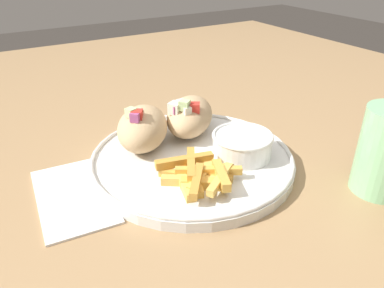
% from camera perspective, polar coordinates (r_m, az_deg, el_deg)
% --- Properties ---
extents(table, '(1.57, 1.57, 0.77)m').
position_cam_1_polar(table, '(0.58, -2.33, -7.20)').
color(table, '#9E7A51').
rests_on(table, ground_plane).
extents(napkin, '(0.16, 0.10, 0.00)m').
position_cam_1_polar(napkin, '(0.50, -17.65, -7.50)').
color(napkin, white).
rests_on(napkin, table).
extents(plate, '(0.29, 0.29, 0.02)m').
position_cam_1_polar(plate, '(0.53, 0.00, -2.30)').
color(plate, white).
rests_on(plate, table).
extents(pita_sandwich_near, '(0.13, 0.12, 0.07)m').
position_cam_1_polar(pita_sandwich_near, '(0.55, -7.55, 2.46)').
color(pita_sandwich_near, tan).
rests_on(pita_sandwich_near, plate).
extents(pita_sandwich_far, '(0.13, 0.13, 0.06)m').
position_cam_1_polar(pita_sandwich_far, '(0.59, -0.38, 4.31)').
color(pita_sandwich_far, tan).
rests_on(pita_sandwich_far, plate).
extents(fries_pile, '(0.10, 0.11, 0.02)m').
position_cam_1_polar(fries_pile, '(0.47, 1.24, -4.82)').
color(fries_pile, '#E5B251').
rests_on(fries_pile, plate).
extents(sauce_ramekin, '(0.09, 0.09, 0.03)m').
position_cam_1_polar(sauce_ramekin, '(0.53, 7.65, 0.05)').
color(sauce_ramekin, white).
rests_on(sauce_ramekin, plate).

